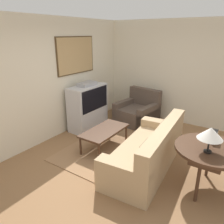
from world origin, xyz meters
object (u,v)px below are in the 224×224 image
at_px(console_table, 211,152).
at_px(table_lamp, 210,133).
at_px(tv, 88,107).
at_px(mantel_clock, 214,136).
at_px(armchair, 138,113).
at_px(coffee_table, 105,132).
at_px(couch, 149,152).

height_order(console_table, table_lamp, table_lamp).
distance_m(tv, mantel_clock, 3.13).
bearing_deg(table_lamp, console_table, -9.27).
distance_m(armchair, console_table, 2.88).
height_order(armchair, mantel_clock, mantel_clock).
relative_size(console_table, table_lamp, 2.74).
distance_m(coffee_table, mantel_clock, 2.12).
height_order(armchair, console_table, armchair).
height_order(tv, table_lamp, tv).
relative_size(coffee_table, table_lamp, 2.88).
relative_size(tv, coffee_table, 1.09).
relative_size(armchair, console_table, 1.01).
height_order(couch, coffee_table, couch).
height_order(couch, armchair, armchair).
height_order(armchair, table_lamp, table_lamp).
xyz_separation_m(couch, armchair, (1.79, 1.16, -0.01)).
height_order(tv, mantel_clock, tv).
height_order(couch, console_table, couch).
bearing_deg(mantel_clock, table_lamp, 179.82).
xyz_separation_m(couch, mantel_clock, (0.17, -1.00, 0.53)).
xyz_separation_m(coffee_table, mantel_clock, (0.05, -2.08, 0.45)).
bearing_deg(mantel_clock, coffee_table, 91.36).
xyz_separation_m(table_lamp, mantel_clock, (0.39, -0.00, -0.20)).
bearing_deg(couch, mantel_clock, 94.98).
bearing_deg(coffee_table, console_table, -94.90).
relative_size(console_table, mantel_clock, 5.42).
relative_size(tv, couch, 0.56).
relative_size(tv, mantel_clock, 6.20).
bearing_deg(console_table, armchair, 49.86).
bearing_deg(couch, tv, -115.46).
bearing_deg(tv, armchair, -41.84).
bearing_deg(armchair, console_table, -33.08).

